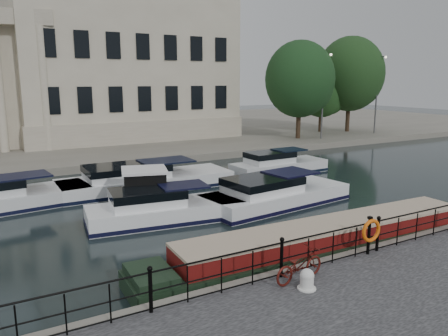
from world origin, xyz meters
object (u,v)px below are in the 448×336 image
at_px(life_ring_post, 371,231).
at_px(harbour_hut, 145,193).
at_px(narrowboat, 331,244).
at_px(mooring_bollard, 307,280).
at_px(bicycle, 299,265).

bearing_deg(life_ring_post, harbour_hut, 113.14).
relative_size(narrowboat, harbour_hut, 4.49).
distance_m(mooring_bollard, narrowboat, 4.15).
relative_size(life_ring_post, harbour_hut, 0.39).
bearing_deg(life_ring_post, bicycle, -174.07).
bearing_deg(harbour_hut, narrowboat, -47.66).
distance_m(mooring_bollard, harbour_hut, 10.74).
bearing_deg(life_ring_post, mooring_bollard, -165.86).
xyz_separation_m(mooring_bollard, narrowboat, (3.28, 2.51, -0.46)).
relative_size(life_ring_post, narrowboat, 0.09).
xyz_separation_m(bicycle, life_ring_post, (3.23, 0.34, 0.34)).
distance_m(mooring_bollard, life_ring_post, 3.53).
height_order(mooring_bollard, harbour_hut, harbour_hut).
distance_m(bicycle, narrowboat, 3.77).
bearing_deg(bicycle, mooring_bollard, 156.95).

